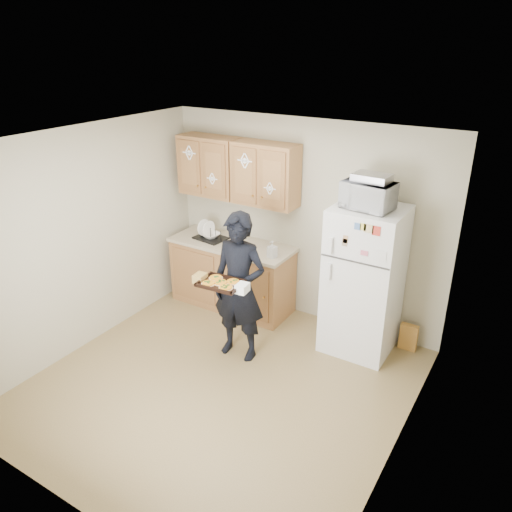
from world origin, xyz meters
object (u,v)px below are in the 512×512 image
(person, at_px, (239,288))
(baking_tray, at_px, (221,284))
(microwave, at_px, (368,195))
(refrigerator, at_px, (364,281))
(dish_rack, at_px, (210,233))

(person, height_order, baking_tray, person)
(person, distance_m, baking_tray, 0.34)
(microwave, bearing_deg, refrigerator, 69.82)
(baking_tray, bearing_deg, person, 80.42)
(person, bearing_deg, dish_rack, 134.59)
(microwave, height_order, dish_rack, microwave)
(baking_tray, height_order, dish_rack, dish_rack)
(person, relative_size, microwave, 3.30)
(baking_tray, bearing_deg, dish_rack, 125.52)
(refrigerator, relative_size, person, 1.01)
(dish_rack, bearing_deg, person, -40.62)
(dish_rack, bearing_deg, microwave, -2.19)
(person, relative_size, dish_rack, 4.20)
(refrigerator, bearing_deg, dish_rack, 179.19)
(person, relative_size, baking_tray, 3.84)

